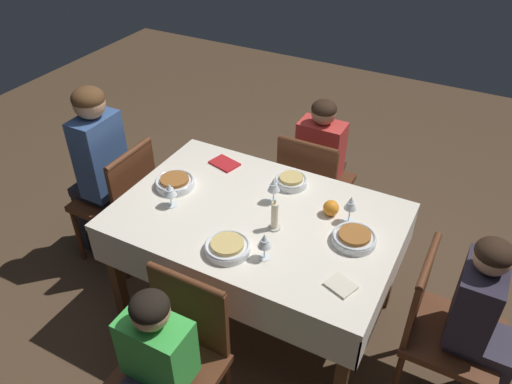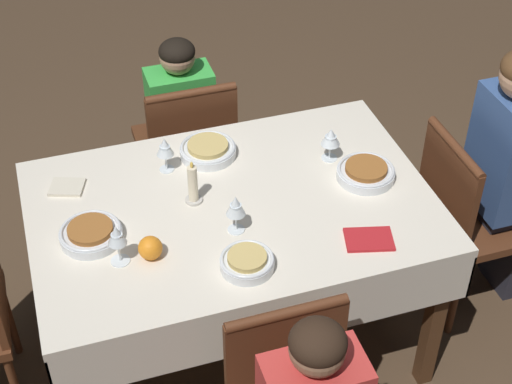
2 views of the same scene
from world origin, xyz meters
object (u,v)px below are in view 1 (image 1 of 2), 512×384
object	(u,v)px
chair_east	(121,197)
wine_glass_east	(170,190)
chair_south	(312,183)
bowl_west	(354,238)
wine_glass_west	(351,204)
bowl_north	(227,247)
candle_centerpiece	(275,217)
chair_west	(441,324)
napkin_red_folded	(341,285)
wine_glass_north	(265,241)
wine_glass_south	(274,185)
person_adult_denim	(97,165)
orange_fruit	(331,208)
bowl_east	(175,182)
person_child_red	(323,161)
dining_table	(257,227)
chair_north	(176,355)
person_child_dark	(482,325)
person_child_green	(151,379)
bowl_south	(291,181)
napkin_spare_side	(225,163)

from	to	relation	value
chair_east	wine_glass_east	bearing A→B (deg)	71.25
chair_south	bowl_west	world-z (taller)	chair_south
bowl_west	wine_glass_west	world-z (taller)	wine_glass_west
bowl_north	candle_centerpiece	world-z (taller)	candle_centerpiece
chair_west	napkin_red_folded	world-z (taller)	chair_west
wine_glass_north	napkin_red_folded	size ratio (longest dim) A/B	0.98
wine_glass_south	wine_glass_west	world-z (taller)	wine_glass_west
chair_south	wine_glass_east	bearing A→B (deg)	63.42
chair_east	chair_west	size ratio (longest dim) A/B	1.00
person_adult_denim	orange_fruit	bearing A→B (deg)	95.15
bowl_east	wine_glass_west	distance (m)	1.00
chair_east	person_child_red	xyz separation A→B (m)	(-1.04, -0.90, 0.08)
dining_table	bowl_east	bearing A→B (deg)	-0.83
chair_east	bowl_north	bearing A→B (deg)	70.51
wine_glass_north	chair_east	bearing A→B (deg)	-14.94
chair_north	bowl_west	xyz separation A→B (m)	(-0.54, -0.81, 0.30)
bowl_east	person_child_dark	bearing A→B (deg)	178.70
person_child_green	candle_centerpiece	bearing A→B (deg)	80.99
person_child_dark	wine_glass_east	xyz separation A→B (m)	(1.64, 0.12, 0.29)
bowl_south	candle_centerpiece	world-z (taller)	candle_centerpiece
chair_west	person_adult_denim	distance (m)	2.21
dining_table	person_child_red	xyz separation A→B (m)	(-0.01, -0.94, -0.10)
wine_glass_east	wine_glass_south	bearing A→B (deg)	-148.55
napkin_red_folded	wine_glass_west	bearing A→B (deg)	-74.79
bowl_south	candle_centerpiece	size ratio (longest dim) A/B	1.01
chair_west	bowl_west	bearing A→B (deg)	82.92
person_child_green	wine_glass_north	xyz separation A→B (m)	(-0.19, -0.67, 0.33)
dining_table	wine_glass_north	size ratio (longest dim) A/B	9.95
person_child_red	dining_table	bearing A→B (deg)	89.13
person_child_green	bowl_north	bearing A→B (deg)	88.61
person_child_dark	candle_centerpiece	world-z (taller)	person_child_dark
chair_south	orange_fruit	size ratio (longest dim) A/B	10.53
wine_glass_east	wine_glass_north	world-z (taller)	wine_glass_north
wine_glass_north	bowl_west	xyz separation A→B (m)	(-0.34, -0.31, -0.08)
wine_glass_north	bowl_west	world-z (taller)	wine_glass_north
dining_table	wine_glass_north	bearing A→B (deg)	123.76
person_child_dark	wine_glass_west	bearing A→B (deg)	74.66
person_child_red	wine_glass_west	distance (m)	0.94
person_child_red	wine_glass_south	world-z (taller)	person_child_red
chair_north	bowl_east	distance (m)	0.99
person_adult_denim	wine_glass_south	size ratio (longest dim) A/B	8.01
napkin_spare_side	person_child_green	bearing A→B (deg)	107.00
orange_fruit	dining_table	bearing A→B (deg)	27.99
dining_table	person_child_dark	bearing A→B (deg)	178.48
bowl_west	wine_glass_west	bearing A→B (deg)	-61.48
dining_table	orange_fruit	distance (m)	0.41
chair_east	bowl_south	bearing A→B (deg)	105.00
person_child_green	bowl_east	size ratio (longest dim) A/B	4.43
person_adult_denim	bowl_west	world-z (taller)	person_adult_denim
napkin_red_folded	person_child_red	bearing A→B (deg)	-65.47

